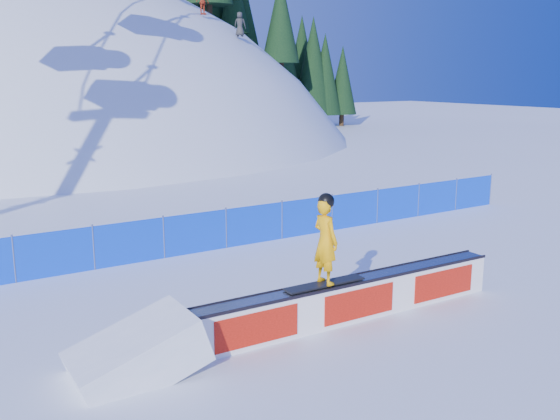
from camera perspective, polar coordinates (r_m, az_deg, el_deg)
ground at (r=15.93m, az=5.96°, el=-6.64°), size 160.00×160.00×0.00m
snow_hill at (r=59.27m, az=-21.20°, el=-11.58°), size 64.00×64.00×64.00m
treeline at (r=61.89m, az=-1.34°, el=16.93°), size 20.78×12.54×21.76m
safety_fence at (r=19.33m, az=-2.32°, el=-1.32°), size 22.05×0.05×1.30m
rail_box at (r=13.54m, az=6.64°, el=-8.11°), size 7.62×0.68×0.91m
snow_ramp at (r=11.62m, az=-12.86°, el=-14.35°), size 2.38×1.51×1.47m
snowboarder at (r=12.68m, az=4.18°, el=-2.78°), size 1.84×0.67×1.92m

